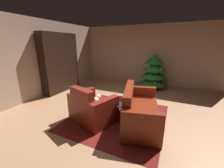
% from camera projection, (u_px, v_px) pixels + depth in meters
% --- Properties ---
extents(ground_plane, '(7.96, 7.96, 0.00)m').
position_uv_depth(ground_plane, '(121.00, 115.00, 3.63)').
color(ground_plane, '#AD7B56').
extents(wall_back, '(6.29, 0.06, 2.62)m').
position_uv_depth(wall_back, '(149.00, 55.00, 6.16)').
color(wall_back, tan).
rests_on(wall_back, ground).
extents(wall_left, '(0.06, 6.75, 2.62)m').
position_uv_depth(wall_left, '(33.00, 60.00, 4.51)').
color(wall_left, tan).
rests_on(wall_left, ground).
extents(area_rug, '(2.28, 2.41, 0.01)m').
position_uv_depth(area_rug, '(118.00, 117.00, 3.55)').
color(area_rug, maroon).
rests_on(area_rug, ground).
extents(bookshelf_unit, '(0.35, 1.63, 2.20)m').
position_uv_depth(bookshelf_unit, '(63.00, 63.00, 5.38)').
color(bookshelf_unit, black).
rests_on(bookshelf_unit, ground).
extents(armchair_red, '(1.20, 1.04, 0.88)m').
position_uv_depth(armchair_red, '(92.00, 109.00, 3.31)').
color(armchair_red, maroon).
rests_on(armchair_red, ground).
extents(couch_red, '(1.12, 1.75, 0.88)m').
position_uv_depth(couch_red, '(139.00, 111.00, 3.20)').
color(couch_red, maroon).
rests_on(couch_red, ground).
extents(coffee_table, '(0.79, 0.79, 0.43)m').
position_uv_depth(coffee_table, '(123.00, 102.00, 3.51)').
color(coffee_table, black).
rests_on(coffee_table, ground).
extents(book_stack_on_table, '(0.23, 0.18, 0.11)m').
position_uv_depth(book_stack_on_table, '(121.00, 99.00, 3.47)').
color(book_stack_on_table, '#32448E').
rests_on(book_stack_on_table, coffee_table).
extents(bottle_on_table, '(0.07, 0.07, 0.23)m').
position_uv_depth(bottle_on_table, '(131.00, 97.00, 3.50)').
color(bottle_on_table, '#562A1D').
rests_on(bottle_on_table, coffee_table).
extents(decorated_tree, '(1.11, 1.11, 1.42)m').
position_uv_depth(decorated_tree, '(153.00, 71.00, 5.66)').
color(decorated_tree, brown).
rests_on(decorated_tree, ground).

